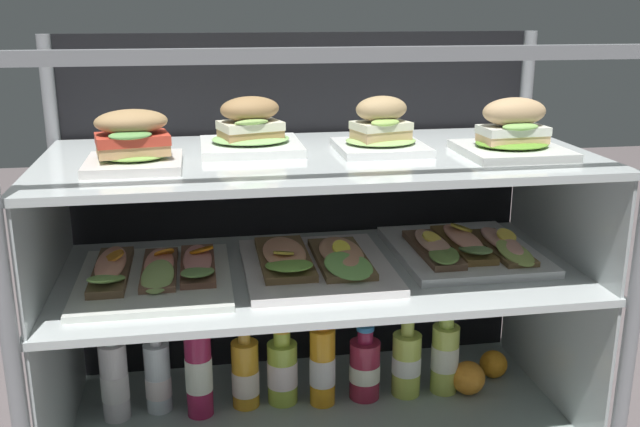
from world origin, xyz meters
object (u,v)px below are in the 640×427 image
plated_roll_sandwich_left_of_center (513,135)px  orange_fruit_near_left_post (493,364)px  juice_bottle_back_center (158,376)px  juice_bottle_front_middle (245,374)px  juice_bottle_front_fourth (365,368)px  plated_roll_sandwich_center (133,144)px  plated_roll_sandwich_far_right (250,132)px  open_sandwich_tray_far_left (465,248)px  juice_bottle_front_left_end (445,356)px  juice_bottle_tucked_behind (282,370)px  juice_bottle_front_second (406,362)px  open_sandwich_tray_mid_right (153,273)px  juice_bottle_near_post (115,380)px  orange_fruit_beside_bottles (468,378)px  open_sandwich_tray_left_of_center (315,262)px  plated_roll_sandwich_near_right_corner (381,132)px  juice_bottle_front_right_end (199,370)px  juice_bottle_back_right (322,364)px

plated_roll_sandwich_left_of_center → orange_fruit_near_left_post: 0.63m
juice_bottle_back_center → juice_bottle_front_middle: juice_bottle_back_center is taller
plated_roll_sandwich_left_of_center → juice_bottle_front_fourth: bearing=154.6°
plated_roll_sandwich_center → plated_roll_sandwich_far_right: 0.26m
open_sandwich_tray_far_left → juice_bottle_front_left_end: open_sandwich_tray_far_left is taller
orange_fruit_near_left_post → juice_bottle_tucked_behind: bearing=-177.2°
juice_bottle_front_second → open_sandwich_tray_mid_right: bearing=-173.5°
open_sandwich_tray_far_left → juice_bottle_near_post: bearing=177.1°
juice_bottle_front_second → orange_fruit_near_left_post: bearing=9.7°
juice_bottle_near_post → orange_fruit_beside_bottles: size_ratio=2.93×
open_sandwich_tray_left_of_center → juice_bottle_front_second: size_ratio=1.75×
plated_roll_sandwich_near_right_corner → juice_bottle_front_right_end: bearing=174.6°
plated_roll_sandwich_center → open_sandwich_tray_far_left: 0.75m
plated_roll_sandwich_near_right_corner → open_sandwich_tray_far_left: 0.34m
plated_roll_sandwich_far_right → juice_bottle_back_right: plated_roll_sandwich_far_right is taller
juice_bottle_back_center → juice_bottle_front_fourth: juice_bottle_back_center is taller
plated_roll_sandwich_near_right_corner → open_sandwich_tray_mid_right: bearing=-177.8°
orange_fruit_beside_bottles → juice_bottle_front_left_end: bearing=157.5°
plated_roll_sandwich_far_right → orange_fruit_near_left_post: (0.59, 0.03, -0.60)m
juice_bottle_front_right_end → juice_bottle_front_second: bearing=1.0°
open_sandwich_tray_left_of_center → orange_fruit_beside_bottles: bearing=5.5°
plated_roll_sandwich_far_right → plated_roll_sandwich_left_of_center: size_ratio=1.02×
plated_roll_sandwich_left_of_center → juice_bottle_near_post: plated_roll_sandwich_left_of_center is taller
juice_bottle_front_fourth → orange_fruit_beside_bottles: bearing=-5.9°
open_sandwich_tray_mid_right → juice_bottle_near_post: size_ratio=1.54×
plated_roll_sandwich_left_of_center → open_sandwich_tray_far_left: plated_roll_sandwich_left_of_center is taller
juice_bottle_back_center → plated_roll_sandwich_near_right_corner: bearing=-8.5°
juice_bottle_back_right → juice_bottle_front_left_end: 0.29m
juice_bottle_back_right → juice_bottle_front_left_end: size_ratio=1.15×
juice_bottle_front_middle → orange_fruit_beside_bottles: size_ratio=2.70×
open_sandwich_tray_far_left → juice_bottle_front_right_end: (-0.60, 0.02, -0.26)m
plated_roll_sandwich_far_right → juice_bottle_front_left_end: (0.44, -0.01, -0.55)m
juice_bottle_back_right → orange_fruit_near_left_post: 0.44m
juice_bottle_tucked_behind → orange_fruit_beside_bottles: (0.44, -0.04, -0.04)m
juice_bottle_front_middle → juice_bottle_front_fourth: 0.28m
juice_bottle_back_center → orange_fruit_beside_bottles: 0.72m
juice_bottle_front_second → juice_bottle_tucked_behind: bearing=177.1°
orange_fruit_beside_bottles → juice_bottle_front_middle: bearing=176.1°
juice_bottle_near_post → orange_fruit_near_left_post: bearing=2.0°
open_sandwich_tray_mid_right → orange_fruit_beside_bottles: bearing=3.3°
juice_bottle_front_second → orange_fruit_beside_bottles: size_ratio=2.59×
juice_bottle_front_right_end → juice_bottle_front_middle: size_ratio=1.22×
orange_fruit_near_left_post → juice_bottle_front_right_end: bearing=-176.2°
open_sandwich_tray_far_left → juice_bottle_front_fourth: (-0.22, 0.03, -0.29)m
plated_roll_sandwich_center → open_sandwich_tray_left_of_center: bearing=9.6°
plated_roll_sandwich_center → juice_bottle_near_post: 0.57m
plated_roll_sandwich_left_of_center → open_sandwich_tray_mid_right: plated_roll_sandwich_left_of_center is taller
open_sandwich_tray_mid_right → open_sandwich_tray_far_left: bearing=2.8°
plated_roll_sandwich_near_right_corner → juice_bottle_front_left_end: (0.18, 0.04, -0.55)m
juice_bottle_front_fourth → open_sandwich_tray_mid_right: bearing=-171.9°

